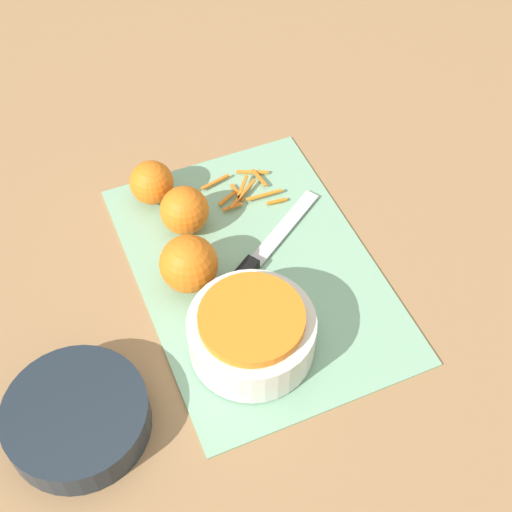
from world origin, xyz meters
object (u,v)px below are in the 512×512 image
orange_left (152,183)px  orange_back (185,210)px  bowl_dark (77,418)px  orange_right (189,264)px  knife (246,271)px  bowl_speckled (252,332)px

orange_left → orange_back: 0.08m
bowl_dark → orange_left: orange_left is taller
orange_right → orange_back: (0.10, -0.03, -0.00)m
orange_back → orange_left: bearing=19.4°
bowl_dark → knife: 0.31m
knife → orange_back: orange_back is taller
bowl_speckled → orange_left: bearing=6.8°
bowl_dark → orange_right: (0.15, -0.20, 0.02)m
orange_right → orange_back: 0.10m
bowl_speckled → orange_back: size_ratio=2.28×
bowl_speckled → orange_back: bearing=2.5°
bowl_dark → orange_left: (0.33, -0.20, 0.02)m
orange_back → knife: bearing=-157.3°
orange_left → orange_back: size_ratio=0.93×
bowl_speckled → orange_right: (0.13, 0.04, 0.00)m
bowl_speckled → orange_right: orange_right is taller
knife → orange_left: (0.19, 0.08, 0.03)m
knife → orange_right: 0.09m
knife → orange_right: (0.02, 0.08, 0.03)m
bowl_dark → orange_back: orange_back is taller
orange_left → bowl_dark: bearing=148.3°
bowl_speckled → orange_right: size_ratio=2.03×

